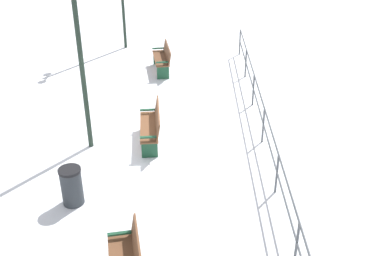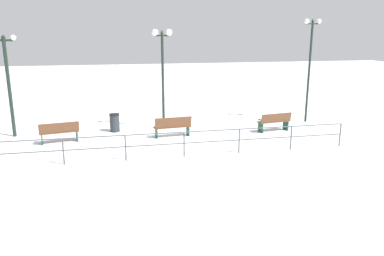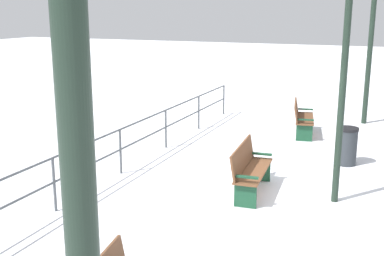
{
  "view_description": "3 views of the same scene",
  "coord_description": "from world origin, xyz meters",
  "px_view_note": "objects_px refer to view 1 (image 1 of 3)",
  "views": [
    {
      "loc": [
        -1.15,
        10.69,
        6.32
      ],
      "look_at": [
        -1.19,
        0.49,
        0.69
      ],
      "focal_mm": 44.65,
      "sensor_mm": 36.0,
      "label": 1
    },
    {
      "loc": [
        -16.42,
        2.5,
        4.6
      ],
      "look_at": [
        -2.22,
        -0.47,
        0.9
      ],
      "focal_mm": 35.3,
      "sensor_mm": 36.0,
      "label": 2
    },
    {
      "loc": [
        2.29,
        -8.56,
        3.44
      ],
      "look_at": [
        -1.86,
        1.17,
        0.85
      ],
      "focal_mm": 45.8,
      "sensor_mm": 36.0,
      "label": 3
    }
  ],
  "objects_px": {
    "bench_nearest": "(163,58)",
    "trash_bin": "(72,186)",
    "lamppost_middle": "(75,13)",
    "bench_second": "(152,125)"
  },
  "relations": [
    {
      "from": "bench_nearest",
      "to": "trash_bin",
      "type": "distance_m",
      "value": 7.58
    },
    {
      "from": "bench_nearest",
      "to": "trash_bin",
      "type": "height_order",
      "value": "bench_nearest"
    },
    {
      "from": "lamppost_middle",
      "to": "trash_bin",
      "type": "relative_size",
      "value": 5.53
    },
    {
      "from": "bench_nearest",
      "to": "trash_bin",
      "type": "relative_size",
      "value": 1.92
    },
    {
      "from": "bench_nearest",
      "to": "lamppost_middle",
      "type": "height_order",
      "value": "lamppost_middle"
    },
    {
      "from": "bench_nearest",
      "to": "bench_second",
      "type": "bearing_deg",
      "value": 80.81
    },
    {
      "from": "bench_second",
      "to": "lamppost_middle",
      "type": "xyz_separation_m",
      "value": [
        1.57,
        0.2,
        2.95
      ]
    },
    {
      "from": "bench_nearest",
      "to": "bench_second",
      "type": "xyz_separation_m",
      "value": [
        0.03,
        4.88,
        0.01
      ]
    },
    {
      "from": "bench_nearest",
      "to": "bench_second",
      "type": "distance_m",
      "value": 4.88
    },
    {
      "from": "bench_second",
      "to": "bench_nearest",
      "type": "bearing_deg",
      "value": -95.37
    }
  ]
}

